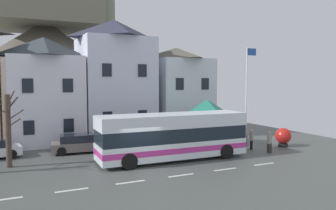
# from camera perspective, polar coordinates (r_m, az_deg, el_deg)

# --- Properties ---
(ground_plane) EXTENTS (40.00, 60.00, 0.07)m
(ground_plane) POSITION_cam_1_polar(r_m,az_deg,el_deg) (20.28, -4.19, -11.17)
(ground_plane) COLOR #4C504E
(townhouse_01) EXTENTS (5.90, 6.62, 9.08)m
(townhouse_01) POSITION_cam_1_polar(r_m,az_deg,el_deg) (30.67, -20.45, 2.43)
(townhouse_01) COLOR white
(townhouse_01) RESTS_ON ground_plane
(townhouse_02) EXTENTS (6.29, 6.49, 11.03)m
(townhouse_02) POSITION_cam_1_polar(r_m,az_deg,el_deg) (31.71, -9.17, 4.45)
(townhouse_02) COLOR silver
(townhouse_02) RESTS_ON ground_plane
(townhouse_03) EXTENTS (5.46, 6.98, 8.73)m
(townhouse_03) POSITION_cam_1_polar(r_m,az_deg,el_deg) (34.36, 1.42, 2.56)
(townhouse_03) COLOR silver
(townhouse_03) RESTS_ON ground_plane
(hilltop_castle) EXTENTS (42.18, 42.18, 23.82)m
(hilltop_castle) POSITION_cam_1_polar(r_m,az_deg,el_deg) (54.04, -20.19, 6.57)
(hilltop_castle) COLOR #5E564D
(hilltop_castle) RESTS_ON ground_plane
(transit_bus) EXTENTS (10.28, 2.92, 3.12)m
(transit_bus) POSITION_cam_1_polar(r_m,az_deg,el_deg) (22.43, 0.86, -5.47)
(transit_bus) COLOR white
(transit_bus) RESTS_ON ground_plane
(bus_shelter) EXTENTS (3.60, 3.60, 3.81)m
(bus_shelter) POSITION_cam_1_polar(r_m,az_deg,el_deg) (27.47, 6.69, -0.54)
(bus_shelter) COLOR #473D33
(bus_shelter) RESTS_ON ground_plane
(parked_car_00) EXTENTS (4.08, 2.13, 1.36)m
(parked_car_00) POSITION_cam_1_polar(r_m,az_deg,el_deg) (25.73, -15.16, -6.43)
(parked_car_00) COLOR slate
(parked_car_00) RESTS_ON ground_plane
(parked_car_02) EXTENTS (4.68, 2.30, 1.27)m
(parked_car_02) POSITION_cam_1_polar(r_m,az_deg,el_deg) (29.27, 5.09, -5.09)
(parked_car_02) COLOR silver
(parked_car_02) RESTS_ON ground_plane
(pedestrian_00) EXTENTS (0.30, 0.32, 1.57)m
(pedestrian_00) POSITION_cam_1_polar(r_m,az_deg,el_deg) (26.65, 14.17, -5.58)
(pedestrian_00) COLOR black
(pedestrian_00) RESTS_ON ground_plane
(pedestrian_01) EXTENTS (0.33, 0.38, 1.61)m
(pedestrian_01) POSITION_cam_1_polar(r_m,az_deg,el_deg) (25.79, 17.06, -6.03)
(pedestrian_01) COLOR #38332D
(pedestrian_01) RESTS_ON ground_plane
(pedestrian_02) EXTENTS (0.29, 0.30, 1.54)m
(pedestrian_02) POSITION_cam_1_polar(r_m,az_deg,el_deg) (28.69, 13.21, -4.83)
(pedestrian_02) COLOR #2D2D38
(pedestrian_02) RESTS_ON ground_plane
(public_bench) EXTENTS (1.72, 0.48, 0.87)m
(public_bench) POSITION_cam_1_polar(r_m,az_deg,el_deg) (30.14, 5.63, -5.12)
(public_bench) COLOR #473828
(public_bench) RESTS_ON ground_plane
(flagpole) EXTENTS (0.95, 0.10, 8.01)m
(flagpole) POSITION_cam_1_polar(r_m,az_deg,el_deg) (27.50, 13.45, 2.51)
(flagpole) COLOR silver
(flagpole) RESTS_ON ground_plane
(harbour_buoy) EXTENTS (1.28, 1.28, 1.53)m
(harbour_buoy) POSITION_cam_1_polar(r_m,az_deg,el_deg) (28.57, 19.21, -5.11)
(harbour_buoy) COLOR black
(harbour_buoy) RESTS_ON ground_plane
(bare_tree_02) EXTENTS (2.13, 2.55, 4.72)m
(bare_tree_02) POSITION_cam_1_polar(r_m,az_deg,el_deg) (22.56, -25.77, -3.72)
(bare_tree_02) COLOR #47382D
(bare_tree_02) RESTS_ON ground_plane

